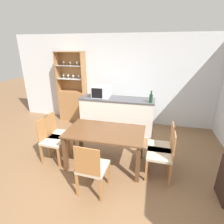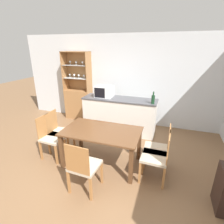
# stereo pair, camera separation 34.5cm
# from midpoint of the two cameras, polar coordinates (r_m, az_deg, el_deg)

# --- Properties ---
(ground_plane) EXTENTS (18.00, 18.00, 0.00)m
(ground_plane) POSITION_cam_midpoint_polar(r_m,az_deg,el_deg) (3.38, -3.35, -20.23)
(ground_plane) COLOR brown
(wall_back) EXTENTS (6.80, 0.06, 2.55)m
(wall_back) POSITION_cam_midpoint_polar(r_m,az_deg,el_deg) (5.17, 7.49, 10.05)
(wall_back) COLOR silver
(wall_back) RESTS_ON ground_plane
(kitchen_counter) EXTENTS (1.95, 0.58, 0.93)m
(kitchen_counter) POSITION_cam_midpoint_polar(r_m,az_deg,el_deg) (4.74, 4.48, -0.99)
(kitchen_counter) COLOR silver
(kitchen_counter) RESTS_ON ground_plane
(display_cabinet) EXTENTS (0.83, 0.37, 2.08)m
(display_cabinet) POSITION_cam_midpoint_polar(r_m,az_deg,el_deg) (5.66, -9.08, 3.98)
(display_cabinet) COLOR #A37042
(display_cabinet) RESTS_ON ground_plane
(dining_table) EXTENTS (1.46, 0.85, 0.72)m
(dining_table) POSITION_cam_midpoint_polar(r_m,az_deg,el_deg) (3.36, -0.45, -7.80)
(dining_table) COLOR brown
(dining_table) RESTS_ON ground_plane
(dining_chair_side_left_near) EXTENTS (0.46, 0.46, 0.91)m
(dining_chair_side_left_near) POSITION_cam_midpoint_polar(r_m,az_deg,el_deg) (3.78, -16.63, -7.85)
(dining_chair_side_left_near) COLOR #C1B299
(dining_chair_side_left_near) RESTS_ON ground_plane
(dining_chair_side_right_far) EXTENTS (0.44, 0.44, 0.91)m
(dining_chair_side_right_far) POSITION_cam_midpoint_polar(r_m,az_deg,el_deg) (3.40, 17.85, -11.45)
(dining_chair_side_right_far) COLOR #C1B299
(dining_chair_side_right_far) RESTS_ON ground_plane
(dining_chair_side_right_near) EXTENTS (0.44, 0.44, 0.91)m
(dining_chair_side_right_near) POSITION_cam_midpoint_polar(r_m,az_deg,el_deg) (3.18, 17.68, -13.83)
(dining_chair_side_right_near) COLOR #C1B299
(dining_chair_side_right_near) RESTS_ON ground_plane
(dining_chair_side_left_far) EXTENTS (0.45, 0.45, 0.91)m
(dining_chair_side_left_far) POSITION_cam_midpoint_polar(r_m,az_deg,el_deg) (3.96, -14.59, -6.28)
(dining_chair_side_left_far) COLOR #C1B299
(dining_chair_side_left_far) RESTS_ON ground_plane
(dining_chair_head_near) EXTENTS (0.45, 0.45, 0.91)m
(dining_chair_head_near) POSITION_cam_midpoint_polar(r_m,az_deg,el_deg) (2.85, -5.75, -17.32)
(dining_chair_head_near) COLOR #C1B299
(dining_chair_head_near) RESTS_ON ground_plane
(microwave) EXTENTS (0.45, 0.37, 0.30)m
(microwave) POSITION_cam_midpoint_polar(r_m,az_deg,el_deg) (4.69, -0.42, 6.70)
(microwave) COLOR silver
(microwave) RESTS_ON kitchen_counter
(wine_bottle) EXTENTS (0.08, 0.08, 0.29)m
(wine_bottle) POSITION_cam_midpoint_polar(r_m,az_deg,el_deg) (4.28, 15.53, 4.04)
(wine_bottle) COLOR #193D23
(wine_bottle) RESTS_ON kitchen_counter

